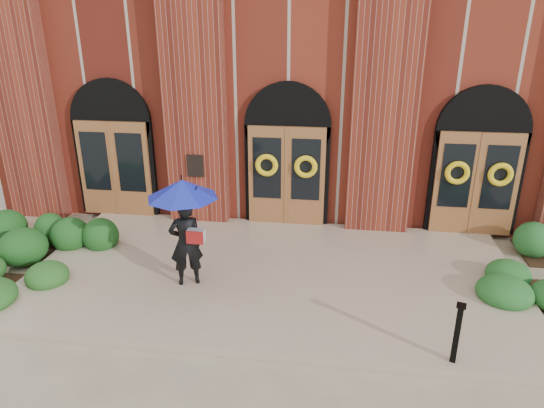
# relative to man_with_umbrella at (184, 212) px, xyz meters

# --- Properties ---
(ground) EXTENTS (90.00, 90.00, 0.00)m
(ground) POSITION_rel_man_with_umbrella_xyz_m (1.58, 0.56, -1.66)
(ground) COLOR tan
(ground) RESTS_ON ground
(landing) EXTENTS (10.00, 5.30, 0.15)m
(landing) POSITION_rel_man_with_umbrella_xyz_m (1.58, 0.71, -1.58)
(landing) COLOR tan
(landing) RESTS_ON ground
(church_building) EXTENTS (16.20, 12.53, 7.00)m
(church_building) POSITION_rel_man_with_umbrella_xyz_m (1.58, 9.35, 1.84)
(church_building) COLOR maroon
(church_building) RESTS_ON ground
(man_with_umbrella) EXTENTS (1.75, 1.75, 2.15)m
(man_with_umbrella) POSITION_rel_man_with_umbrella_xyz_m (0.00, 0.00, 0.00)
(man_with_umbrella) COLOR black
(man_with_umbrella) RESTS_ON landing
(metal_post) EXTENTS (0.17, 0.17, 1.01)m
(metal_post) POSITION_rel_man_with_umbrella_xyz_m (4.72, -1.73, -0.98)
(metal_post) COLOR black
(metal_post) RESTS_ON landing
(hedge_wall_left) EXTENTS (2.97, 1.19, 0.76)m
(hedge_wall_left) POSITION_rel_man_with_umbrella_xyz_m (-3.62, 1.06, -1.28)
(hedge_wall_left) COLOR #174517
(hedge_wall_left) RESTS_ON ground
(hedge_front_left) EXTENTS (1.46, 1.25, 0.52)m
(hedge_front_left) POSITION_rel_man_with_umbrella_xyz_m (-3.52, -0.70, -1.40)
(hedge_front_left) COLOR #21501B
(hedge_front_left) RESTS_ON ground
(hedge_front_right) EXTENTS (1.47, 1.26, 0.52)m
(hedge_front_right) POSITION_rel_man_with_umbrella_xyz_m (6.68, 0.56, -1.40)
(hedge_front_right) COLOR #1D521E
(hedge_front_right) RESTS_ON ground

